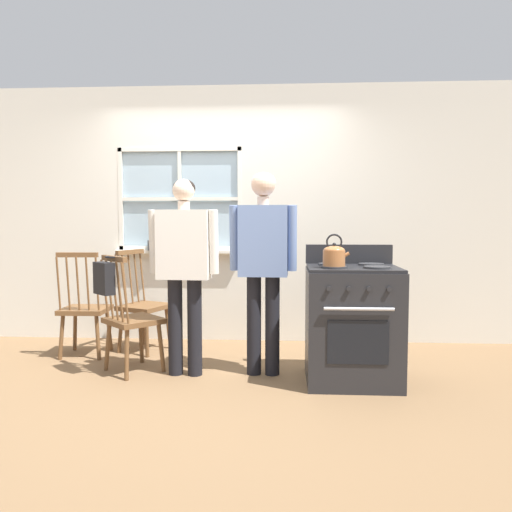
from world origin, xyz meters
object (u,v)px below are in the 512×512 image
object	(u,v)px
chair_by_window	(131,320)
kettle	(334,255)
chair_center_cluster	(143,306)
person_elderly_left	(184,258)
person_teen_center	(263,253)
handbag	(104,277)
stove	(352,323)
chair_near_wall	(85,309)
potted_plant	(155,242)

from	to	relation	value
chair_by_window	kettle	distance (m)	1.79
chair_center_cluster	person_elderly_left	size ratio (longest dim) A/B	0.61
chair_by_window	person_teen_center	size ratio (longest dim) A/B	0.59
person_elderly_left	handbag	size ratio (longest dim) A/B	5.29
stove	handbag	world-z (taller)	stove
person_teen_center	chair_center_cluster	bearing A→B (deg)	151.95
chair_by_window	person_elderly_left	bearing A→B (deg)	-142.13
person_teen_center	person_elderly_left	bearing A→B (deg)	-173.91
chair_center_cluster	person_teen_center	distance (m)	1.52
chair_near_wall	person_teen_center	size ratio (longest dim) A/B	0.59
chair_by_window	handbag	size ratio (longest dim) A/B	3.25
person_elderly_left	kettle	distance (m)	1.23
chair_center_cluster	potted_plant	distance (m)	0.74
chair_center_cluster	stove	size ratio (longest dim) A/B	0.92
chair_center_cluster	chair_near_wall	bearing A→B (deg)	137.52
chair_near_wall	stove	distance (m)	2.51
person_elderly_left	person_teen_center	size ratio (longest dim) A/B	0.97
stove	handbag	xyz separation A→B (m)	(-2.00, -0.02, 0.35)
person_elderly_left	kettle	bearing A→B (deg)	-7.08
kettle	handbag	xyz separation A→B (m)	(-1.84, 0.11, -0.20)
kettle	potted_plant	distance (m)	2.25
stove	kettle	world-z (taller)	kettle
person_elderly_left	handbag	distance (m)	0.66
stove	chair_near_wall	bearing A→B (deg)	165.78
chair_near_wall	handbag	xyz separation A→B (m)	(0.44, -0.64, 0.38)
kettle	handbag	world-z (taller)	kettle
person_elderly_left	potted_plant	xyz separation A→B (m)	(-0.56, 1.17, 0.08)
chair_by_window	chair_near_wall	world-z (taller)	same
person_teen_center	potted_plant	distance (m)	1.65
chair_by_window	chair_near_wall	distance (m)	0.76
chair_center_cluster	stove	world-z (taller)	stove
chair_by_window	person_elderly_left	xyz separation A→B (m)	(0.47, -0.05, 0.53)
chair_center_cluster	kettle	xyz separation A→B (m)	(1.78, -0.98, 0.58)
chair_by_window	potted_plant	bearing A→B (deg)	-41.15
chair_center_cluster	person_elderly_left	bearing A→B (deg)	-119.61
person_teen_center	potted_plant	world-z (taller)	person_teen_center
person_elderly_left	potted_plant	bearing A→B (deg)	119.01
chair_by_window	kettle	size ratio (longest dim) A/B	4.04
chair_center_cluster	kettle	world-z (taller)	kettle
potted_plant	chair_near_wall	bearing A→B (deg)	-128.44
person_teen_center	stove	world-z (taller)	person_teen_center
chair_near_wall	person_elderly_left	bearing A→B (deg)	152.27
potted_plant	chair_center_cluster	bearing A→B (deg)	-92.47
person_elderly_left	kettle	size ratio (longest dim) A/B	6.57
chair_center_cluster	chair_by_window	bearing A→B (deg)	-148.43
kettle	potted_plant	xyz separation A→B (m)	(-1.76, 1.39, 0.04)
chair_by_window	stove	size ratio (longest dim) A/B	0.92
chair_by_window	stove	xyz separation A→B (m)	(1.84, -0.15, 0.03)
chair_near_wall	potted_plant	xyz separation A→B (m)	(0.51, 0.65, 0.61)
chair_near_wall	kettle	size ratio (longest dim) A/B	4.04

